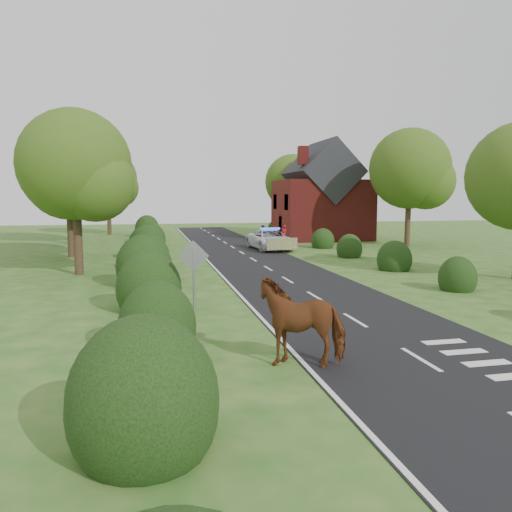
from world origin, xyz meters
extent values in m
plane|color=#255E1B|center=(0.00, 0.00, 0.00)|extent=(120.00, 120.00, 0.00)
cube|color=black|center=(0.00, 15.00, 0.01)|extent=(6.00, 70.00, 0.02)
cube|color=white|center=(0.00, -4.00, 0.03)|extent=(0.12, 1.80, 0.01)
cube|color=white|center=(0.00, 0.00, 0.03)|extent=(0.12, 1.80, 0.01)
cube|color=white|center=(0.00, 4.00, 0.03)|extent=(0.12, 1.80, 0.01)
cube|color=white|center=(0.00, 8.00, 0.03)|extent=(0.12, 1.80, 0.01)
cube|color=white|center=(0.00, 12.00, 0.03)|extent=(0.12, 1.80, 0.01)
cube|color=white|center=(0.00, 16.00, 0.03)|extent=(0.12, 1.80, 0.01)
cube|color=white|center=(0.00, 20.00, 0.03)|extent=(0.12, 1.80, 0.01)
cube|color=white|center=(0.00, 24.00, 0.03)|extent=(0.12, 1.80, 0.01)
cube|color=white|center=(0.00, 28.00, 0.03)|extent=(0.12, 1.80, 0.01)
cube|color=white|center=(0.00, 32.00, 0.03)|extent=(0.12, 1.80, 0.01)
cube|color=white|center=(0.00, 36.00, 0.03)|extent=(0.12, 1.80, 0.01)
cube|color=white|center=(0.00, 40.00, 0.03)|extent=(0.12, 1.80, 0.01)
cube|color=white|center=(0.00, 44.00, 0.03)|extent=(0.12, 1.80, 0.01)
cube|color=white|center=(0.00, 48.00, 0.03)|extent=(0.12, 1.80, 0.01)
cube|color=white|center=(-2.90, 15.00, 0.03)|extent=(0.12, 70.00, 0.01)
cube|color=white|center=(1.40, -4.60, 0.03)|extent=(1.20, 0.35, 0.01)
cube|color=white|center=(1.40, -3.70, 0.03)|extent=(1.20, 0.35, 0.01)
cube|color=white|center=(1.40, -2.80, 0.03)|extent=(1.20, 0.35, 0.01)
ellipsoid|color=black|center=(-6.60, -7.00, 0.77)|extent=(2.40, 2.52, 2.80)
ellipsoid|color=black|center=(-6.30, -2.00, 0.66)|extent=(2.00, 2.10, 2.40)
ellipsoid|color=black|center=(-6.50, 3.00, 0.74)|extent=(2.30, 2.41, 2.70)
ellipsoid|color=black|center=(-6.70, 8.00, 0.83)|extent=(2.50, 2.62, 3.00)
ellipsoid|color=black|center=(-6.40, 13.00, 0.69)|extent=(2.10, 2.20, 2.50)
ellipsoid|color=black|center=(-6.60, 18.00, 0.77)|extent=(2.40, 2.52, 2.80)
ellipsoid|color=black|center=(-6.30, 24.00, 0.72)|extent=(2.20, 2.31, 2.60)
ellipsoid|color=black|center=(-6.50, 30.00, 0.74)|extent=(2.30, 2.41, 2.70)
ellipsoid|color=black|center=(-6.60, 36.00, 0.77)|extent=(2.40, 2.52, 2.80)
ellipsoid|color=black|center=(6.40, 4.00, 0.52)|extent=(1.60, 1.68, 1.90)
ellipsoid|color=black|center=(6.60, 10.00, 0.58)|extent=(1.90, 2.00, 2.10)
ellipsoid|color=black|center=(6.50, 16.00, 0.55)|extent=(1.70, 1.78, 2.00)
ellipsoid|color=black|center=(6.80, 22.00, 0.55)|extent=(1.80, 1.89, 2.00)
ellipsoid|color=black|center=(6.60, 36.00, 0.55)|extent=(1.70, 1.78, 2.00)
cylinder|color=#332316|center=(-10.00, 12.00, 1.98)|extent=(0.44, 0.44, 3.96)
sphere|color=#375B1B|center=(-10.00, 12.00, 5.58)|extent=(5.60, 5.60, 5.60)
sphere|color=#486319|center=(-9.02, 11.44, 4.68)|extent=(3.92, 3.92, 3.92)
cylinder|color=#332316|center=(-11.50, 20.00, 1.87)|extent=(0.44, 0.44, 3.74)
sphere|color=#375B1B|center=(-11.50, 20.00, 5.27)|extent=(5.60, 5.60, 5.60)
sphere|color=#486319|center=(-10.52, 19.44, 4.42)|extent=(3.92, 3.92, 3.92)
cylinder|color=#332316|center=(-13.00, 30.00, 2.42)|extent=(0.44, 0.44, 4.84)
sphere|color=#375B1B|center=(-13.00, 30.00, 6.82)|extent=(6.80, 6.80, 6.80)
sphere|color=#486319|center=(-11.81, 29.32, 5.72)|extent=(4.76, 4.76, 4.76)
cylinder|color=#332316|center=(-10.50, 40.00, 2.09)|extent=(0.44, 0.44, 4.18)
sphere|color=#375B1B|center=(-10.50, 40.00, 5.89)|extent=(6.00, 6.00, 6.00)
sphere|color=#486319|center=(-9.45, 39.40, 4.94)|extent=(4.20, 4.20, 4.20)
cylinder|color=#332316|center=(14.00, 22.00, 2.20)|extent=(0.44, 0.44, 4.40)
sphere|color=#375B1B|center=(14.00, 22.00, 6.20)|extent=(6.40, 6.40, 6.40)
sphere|color=#486319|center=(15.12, 21.36, 5.20)|extent=(4.48, 4.48, 4.48)
cylinder|color=#332316|center=(9.00, 38.00, 1.98)|extent=(0.44, 0.44, 3.96)
sphere|color=#375B1B|center=(9.00, 38.00, 5.58)|extent=(6.00, 6.00, 6.00)
sphere|color=#486319|center=(10.05, 37.40, 4.68)|extent=(4.20, 4.20, 4.20)
cylinder|color=gray|center=(-5.00, 2.00, 1.10)|extent=(0.08, 0.08, 2.20)
cube|color=gray|center=(-5.00, 2.00, 2.00)|extent=(1.06, 0.04, 1.06)
cube|color=maroon|center=(9.50, 30.00, 2.75)|extent=(8.00, 7.00, 5.50)
cube|color=black|center=(9.50, 30.00, 6.20)|extent=(5.94, 7.40, 5.94)
cube|color=maroon|center=(7.00, 28.00, 7.60)|extent=(0.80, 0.80, 1.60)
imported|color=#5C2C17|center=(-2.90, -3.46, 0.87)|extent=(2.72, 1.96, 1.74)
imported|color=white|center=(2.50, 21.71, 0.76)|extent=(2.91, 5.61, 1.51)
cube|color=yellow|center=(2.70, 18.97, 0.68)|extent=(2.26, 0.23, 0.83)
cube|color=blue|center=(2.50, 21.71, 1.59)|extent=(1.52, 0.39, 0.14)
imported|color=maroon|center=(4.68, 25.65, 0.81)|extent=(0.70, 0.58, 1.63)
imported|color=#3C134D|center=(3.20, 27.31, 0.77)|extent=(0.92, 0.84, 1.54)
camera|label=1|loc=(-6.46, -14.73, 3.99)|focal=35.00mm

